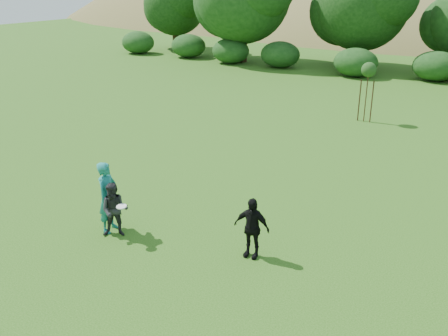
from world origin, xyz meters
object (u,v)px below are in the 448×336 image
at_px(player_grey, 115,210).
at_px(player_black, 252,228).
at_px(player_teal, 108,197).
at_px(sapling, 369,71).

relative_size(player_grey, player_black, 0.96).
xyz_separation_m(player_teal, sapling, (2.63, 14.67, 1.42)).
xyz_separation_m(player_teal, player_grey, (0.36, -0.14, -0.24)).
bearing_deg(player_black, player_teal, -174.12).
height_order(player_grey, sapling, sapling).
bearing_deg(player_grey, player_black, -18.27).
relative_size(player_teal, player_grey, 1.31).
relative_size(player_grey, sapling, 0.53).
height_order(player_teal, player_black, player_teal).
bearing_deg(player_grey, sapling, 47.80).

